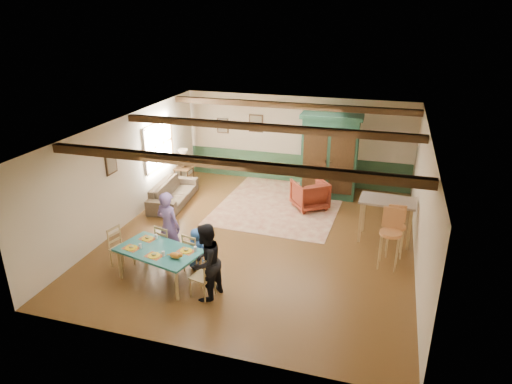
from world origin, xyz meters
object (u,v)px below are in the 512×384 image
(sofa, at_px, (173,193))
(counter_table, at_px, (386,220))
(dining_chair_far_left, at_px, (167,243))
(bar_stool_left, at_px, (390,240))
(dining_chair_end_right, at_px, (202,276))
(dining_chair_end_left, at_px, (121,248))
(person_child, at_px, (197,249))
(dining_chair_far_right, at_px, (195,251))
(table_lamp, at_px, (183,159))
(dining_table, at_px, (160,265))
(person_woman, at_px, (206,262))
(cat, at_px, (175,255))
(bar_stool_right, at_px, (395,232))
(armoire, at_px, (330,156))
(person_man, at_px, (169,227))
(armchair, at_px, (310,194))
(end_table, at_px, (184,177))

(sofa, xyz_separation_m, counter_table, (5.77, -0.63, 0.22))
(dining_chair_far_left, relative_size, bar_stool_left, 0.68)
(dining_chair_end_right, distance_m, bar_stool_left, 3.94)
(dining_chair_end_left, xyz_separation_m, person_child, (1.56, 0.37, 0.03))
(dining_chair_far_right, distance_m, table_lamp, 4.93)
(dining_table, xyz_separation_m, counter_table, (4.25, 3.04, 0.18))
(person_woman, distance_m, table_lamp, 5.93)
(dining_chair_end_right, height_order, person_woman, person_woman)
(dining_chair_far_right, xyz_separation_m, sofa, (-2.03, 3.12, -0.13))
(cat, height_order, table_lamp, table_lamp)
(cat, height_order, bar_stool_right, bar_stool_right)
(dining_chair_end_left, relative_size, armoire, 0.36)
(dining_chair_far_right, relative_size, table_lamp, 1.53)
(person_man, distance_m, cat, 1.20)
(sofa, bearing_deg, person_child, -151.84)
(dining_table, relative_size, dining_chair_end_right, 1.89)
(cat, distance_m, bar_stool_right, 4.78)
(table_lamp, xyz_separation_m, bar_stool_left, (6.12, -3.08, -0.27))
(table_lamp, bearing_deg, person_child, -61.94)
(sofa, distance_m, counter_table, 5.81)
(dining_chair_far_left, height_order, person_man, person_man)
(dining_table, height_order, dining_chair_end_right, dining_chair_end_right)
(armchair, bearing_deg, dining_chair_end_left, 15.97)
(person_child, bearing_deg, sofa, -42.18)
(dining_chair_end_left, relative_size, person_woman, 0.58)
(person_woman, height_order, bar_stool_left, person_woman)
(cat, height_order, armoire, armoire)
(dining_table, bearing_deg, armchair, 63.36)
(end_table, distance_m, bar_stool_left, 6.85)
(dining_table, relative_size, sofa, 0.79)
(person_man, bearing_deg, sofa, -51.14)
(cat, xyz_separation_m, table_lamp, (-2.22, 5.12, 0.14))
(person_man, distance_m, armoire, 5.40)
(dining_chair_end_left, distance_m, sofa, 3.46)
(armchair, bearing_deg, armoire, -145.35)
(dining_chair_end_left, bearing_deg, sofa, 22.07)
(person_man, height_order, cat, person_man)
(dining_chair_end_right, relative_size, cat, 2.64)
(table_lamp, xyz_separation_m, counter_table, (6.00, -1.87, -0.39))
(dining_chair_far_left, xyz_separation_m, end_table, (-1.55, 4.18, -0.12))
(dining_chair_far_right, bearing_deg, armoire, -98.90)
(person_woman, bearing_deg, end_table, -137.15)
(dining_chair_far_left, bearing_deg, end_table, -55.69)
(counter_table, bearing_deg, armoire, 125.23)
(dining_chair_far_right, relative_size, person_woman, 0.58)
(dining_table, xyz_separation_m, dining_chair_end_left, (-1.03, 0.25, 0.09))
(counter_table, bearing_deg, dining_chair_far_left, -152.57)
(person_man, height_order, bar_stool_right, person_man)
(bar_stool_left, bearing_deg, person_man, -162.67)
(armoire, relative_size, table_lamp, 4.23)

